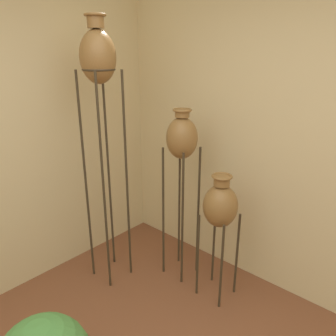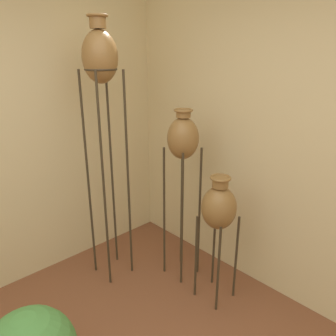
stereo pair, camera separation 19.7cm
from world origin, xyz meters
name	(u,v)px [view 1 (the left image)]	position (x,y,z in m)	size (l,w,h in m)	color
wall_right	(335,144)	(2.00, 0.00, 1.35)	(0.06, 7.94, 2.70)	beige
vase_stand_tall	(99,67)	(1.11, 1.49, 1.85)	(0.27, 0.27, 2.22)	#382D1E
vase_stand_medium	(182,143)	(1.56, 1.04, 1.26)	(0.26, 0.26, 1.54)	#382D1E
vase_stand_short	(220,207)	(1.53, 0.62, 0.82)	(0.27, 0.27, 1.09)	#382D1E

